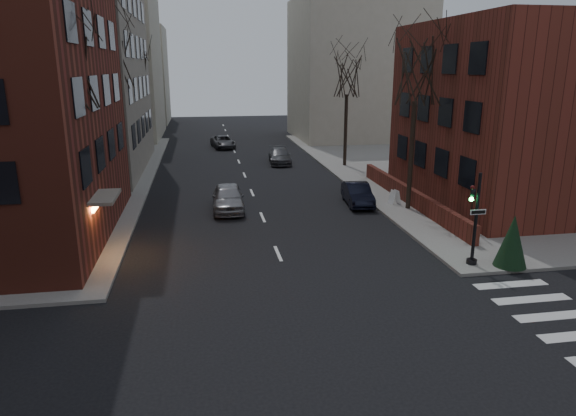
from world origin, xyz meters
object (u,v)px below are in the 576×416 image
(tree_right_a, at_px, (417,73))
(parked_sedan, at_px, (358,194))
(car_lane_silver, at_px, (228,198))
(tree_right_b, at_px, (347,76))
(car_lane_far, at_px, (223,142))
(tree_left_b, at_px, (111,57))
(traffic_signal, at_px, (474,225))
(sandwich_board, at_px, (395,197))
(streetlamp_near, at_px, (118,138))
(tree_left_a, at_px, (67,64))
(streetlamp_far, at_px, (149,110))
(car_lane_gray, at_px, (280,156))
(evergreen_shrub, at_px, (512,241))
(tree_left_c, at_px, (137,70))

(tree_right_a, distance_m, parked_sedan, 8.01)
(tree_right_a, height_order, car_lane_silver, tree_right_a)
(tree_right_b, bearing_deg, tree_right_a, -90.00)
(car_lane_far, bearing_deg, tree_left_b, -120.70)
(traffic_signal, height_order, sandwich_board, traffic_signal)
(tree_right_a, bearing_deg, tree_left_b, 155.56)
(streetlamp_near, bearing_deg, tree_right_a, -13.24)
(car_lane_silver, bearing_deg, traffic_signal, -46.36)
(tree_left_a, bearing_deg, tree_right_a, 12.80)
(streetlamp_far, distance_m, parked_sedan, 26.69)
(tree_left_b, xyz_separation_m, car_lane_gray, (12.34, 8.52, -8.25))
(traffic_signal, height_order, evergreen_shrub, traffic_signal)
(tree_left_c, bearing_deg, tree_left_a, -90.00)
(streetlamp_near, bearing_deg, car_lane_silver, -18.66)
(tree_left_b, bearing_deg, car_lane_far, 67.11)
(tree_left_a, xyz_separation_m, car_lane_gray, (12.34, 20.52, -7.81))
(traffic_signal, distance_m, tree_right_a, 10.92)
(traffic_signal, relative_size, streetlamp_far, 0.64)
(streetlamp_far, height_order, car_lane_gray, streetlamp_far)
(parked_sedan, bearing_deg, car_lane_far, 111.42)
(traffic_signal, xyz_separation_m, car_lane_silver, (-9.78, 10.86, -1.13))
(tree_left_b, bearing_deg, streetlamp_far, 87.85)
(tree_right_a, relative_size, tree_right_b, 1.06)
(car_lane_silver, xyz_separation_m, car_lane_far, (0.83, 24.59, -0.14))
(parked_sedan, bearing_deg, car_lane_gray, 105.34)
(tree_left_a, distance_m, streetlamp_far, 28.32)
(streetlamp_far, relative_size, car_lane_far, 1.37)
(tree_right_a, xyz_separation_m, evergreen_shrub, (0.67, -9.50, -6.75))
(tree_right_a, height_order, parked_sedan, tree_right_a)
(streetlamp_near, bearing_deg, traffic_signal, -38.87)
(traffic_signal, distance_m, sandwich_board, 10.16)
(streetlamp_near, height_order, sandwich_board, streetlamp_near)
(streetlamp_near, xyz_separation_m, evergreen_shrub, (17.67, -13.50, -2.96))
(parked_sedan, bearing_deg, car_lane_silver, -175.17)
(car_lane_far, bearing_deg, traffic_signal, -83.63)
(traffic_signal, height_order, car_lane_silver, traffic_signal)
(tree_right_b, distance_m, evergreen_shrub, 24.34)
(tree_left_b, distance_m, streetlamp_near, 6.18)
(tree_left_c, height_order, car_lane_silver, tree_left_c)
(evergreen_shrub, bearing_deg, streetlamp_near, 142.62)
(tree_left_c, height_order, evergreen_shrub, tree_left_c)
(tree_left_b, height_order, parked_sedan, tree_left_b)
(traffic_signal, bearing_deg, tree_left_b, 134.54)
(traffic_signal, relative_size, tree_left_b, 0.37)
(tree_right_b, bearing_deg, car_lane_gray, 154.39)
(tree_right_b, height_order, car_lane_far, tree_right_b)
(car_lane_gray, bearing_deg, tree_left_b, -141.13)
(traffic_signal, distance_m, streetlamp_near, 20.86)
(traffic_signal, xyz_separation_m, parked_sedan, (-1.74, 10.82, -1.24))
(tree_right_b, height_order, car_lane_gray, tree_right_b)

